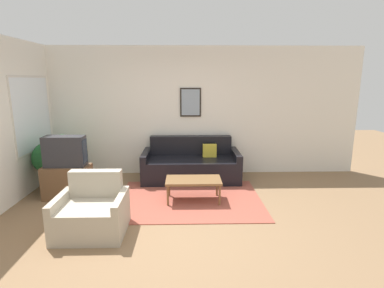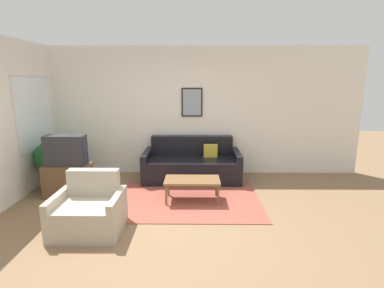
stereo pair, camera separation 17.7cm
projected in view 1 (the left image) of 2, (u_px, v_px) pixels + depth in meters
name	position (u px, v px, depth m)	size (l,w,h in m)	color
ground_plane	(165.00, 227.00, 4.19)	(16.00, 16.00, 0.00)	#846647
area_rug	(190.00, 199.00, 5.14)	(2.43, 1.81, 0.01)	#9E4C3D
wall_back	(171.00, 112.00, 6.37)	(8.00, 0.09, 2.70)	white
couch	(191.00, 165.00, 6.14)	(1.95, 0.90, 0.85)	black
coffee_table	(193.00, 181.00, 5.02)	(0.92, 0.49, 0.39)	brown
tv_stand	(68.00, 182.00, 5.18)	(0.78, 0.40, 0.57)	brown
tv	(65.00, 151.00, 5.07)	(0.68, 0.28, 0.52)	#2D2D33
armchair	(92.00, 213.00, 4.01)	(0.89, 0.76, 0.78)	#B2A893
potted_plant_tall	(62.00, 153.00, 5.48)	(0.65, 0.65, 1.05)	slate
potted_plant_by_window	(65.00, 152.00, 6.11)	(0.58, 0.58, 0.88)	slate
potted_plant_small	(49.00, 159.00, 5.52)	(0.59, 0.59, 0.90)	beige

